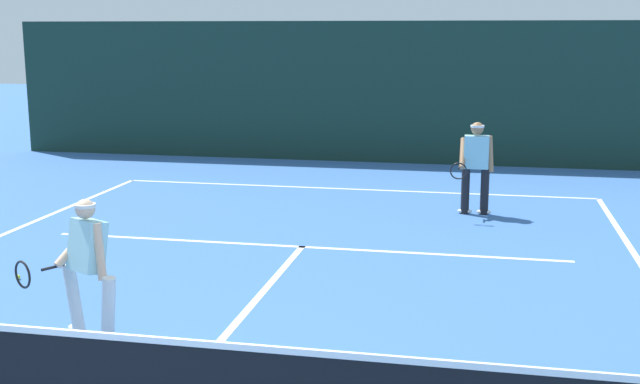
# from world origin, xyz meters

# --- Properties ---
(court_line_baseline_far) EXTENTS (9.80, 0.10, 0.01)m
(court_line_baseline_far) POSITION_xyz_m (0.00, 11.00, 0.00)
(court_line_baseline_far) COLOR white
(court_line_baseline_far) RESTS_ON ground_plane
(court_line_service) EXTENTS (7.99, 0.10, 0.01)m
(court_line_service) POSITION_xyz_m (0.00, 6.35, 0.00)
(court_line_service) COLOR white
(court_line_service) RESTS_ON ground_plane
(court_line_centre) EXTENTS (0.10, 6.40, 0.01)m
(court_line_centre) POSITION_xyz_m (0.00, 3.20, 0.00)
(court_line_centre) COLOR white
(court_line_centre) RESTS_ON ground_plane
(player_near) EXTENTS (1.08, 0.82, 1.54)m
(player_near) POSITION_xyz_m (-1.35, 2.22, 0.84)
(player_near) COLOR silver
(player_near) RESTS_ON ground_plane
(player_far) EXTENTS (0.74, 0.86, 1.66)m
(player_far) POSITION_xyz_m (2.53, 9.16, 0.92)
(player_far) COLOR black
(player_far) RESTS_ON ground_plane
(tennis_ball) EXTENTS (0.07, 0.07, 0.07)m
(tennis_ball) POSITION_xyz_m (-3.32, 4.00, 0.03)
(tennis_ball) COLOR #D1E033
(tennis_ball) RESTS_ON ground_plane
(back_fence_windscreen) EXTENTS (18.98, 0.12, 3.47)m
(back_fence_windscreen) POSITION_xyz_m (0.00, 14.63, 1.74)
(back_fence_windscreen) COLOR #163028
(back_fence_windscreen) RESTS_ON ground_plane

